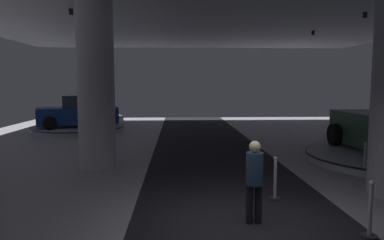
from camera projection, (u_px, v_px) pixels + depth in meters
The scene contains 10 objects.
ground at pixel (247, 230), 6.51m from camera, with size 24.00×44.00×0.06m.
column_left at pixel (96, 81), 11.15m from camera, with size 1.16×1.16×5.50m.
display_platform_deep_left at pixel (91, 119), 25.28m from camera, with size 4.65×4.65×0.35m.
display_car_deep_left at pixel (91, 106), 25.22m from camera, with size 2.75×4.43×1.71m.
display_platform_far_left at pixel (78, 129), 19.61m from camera, with size 4.94×4.94×0.32m.
display_car_far_left at pixel (78, 113), 19.53m from camera, with size 4.55×3.21×1.71m.
visitor_walking_near at pixel (254, 177), 6.69m from camera, with size 0.32×0.32×1.59m.
stanchion_a at pixel (365, 164), 10.18m from camera, with size 0.28×0.28×1.01m.
stanchion_b at pixel (370, 217), 6.10m from camera, with size 0.28×0.28×1.01m.
stanchion_c at pixel (275, 184), 8.13m from camera, with size 0.28×0.28×1.01m.
Camera 1 is at (-1.28, -6.23, 2.64)m, focal length 33.15 mm.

